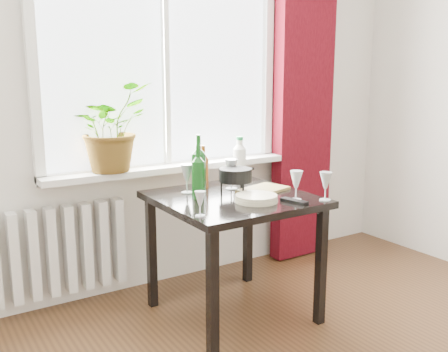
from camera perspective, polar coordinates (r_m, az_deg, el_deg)
window at (r=3.36m, az=-6.88°, el=14.27°), size 1.72×0.08×1.62m
windowsill at (r=3.35m, az=-6.04°, el=0.97°), size 1.72×0.20×0.04m
curtain at (r=3.90m, az=9.10°, el=9.35°), size 0.50×0.12×2.56m
radiator at (r=3.24m, az=-18.18°, el=-8.06°), size 0.80×0.10×0.55m
table at (r=2.93m, az=1.07°, el=-4.05°), size 0.85×0.85×0.74m
potted_plant at (r=3.14m, az=-12.90°, el=5.46°), size 0.64×0.61×0.54m
wine_bottle_left at (r=2.82m, az=-2.98°, el=0.52°), size 0.08×0.08×0.31m
wine_bottle_right at (r=2.92m, az=-2.91°, el=1.38°), size 0.10×0.10×0.36m
bottle_amber at (r=3.10m, az=-2.38°, el=1.14°), size 0.07×0.07×0.27m
cleaning_bottle at (r=3.31m, az=1.79°, el=2.04°), size 0.10×0.10×0.30m
wineglass_front_right at (r=2.82m, az=8.24°, el=-1.05°), size 0.08×0.08×0.17m
wineglass_far_right at (r=2.84m, az=11.53°, el=-1.11°), size 0.08×0.08×0.17m
wineglass_back_center at (r=3.06m, az=0.85°, el=0.27°), size 0.10×0.10×0.19m
wineglass_back_left at (r=2.97m, az=-4.26°, el=-0.27°), size 0.10×0.10×0.18m
wineglass_front_left at (r=2.48m, az=-2.76°, el=-3.18°), size 0.06×0.06×0.13m
plate_stack at (r=2.78m, az=3.71°, el=-2.55°), size 0.32×0.32×0.04m
fondue_pot at (r=2.95m, az=1.30°, el=-0.57°), size 0.25×0.23×0.15m
tv_remote at (r=2.78m, az=8.03°, el=-2.87°), size 0.08×0.17×0.02m
cutting_board at (r=3.04m, az=4.51°, el=-1.55°), size 0.35×0.27×0.02m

